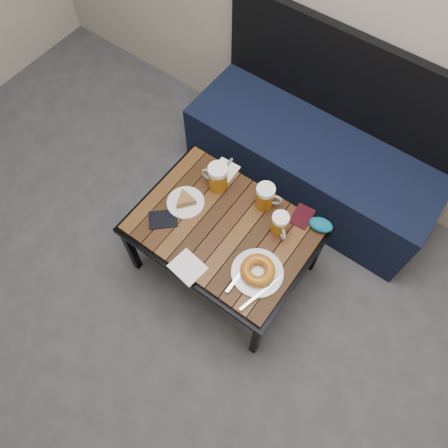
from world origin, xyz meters
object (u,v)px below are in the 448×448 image
Objects in this scene: cafe_table at (224,231)px; beer_mug_right at (280,224)px; knit_pouch at (321,225)px; passport_navy at (163,219)px; beer_mug_left at (217,177)px; passport_burgundy at (302,216)px; bench at (313,159)px; beer_mug_centre at (265,197)px; plate_bagel at (257,271)px; plate_pie at (185,201)px.

beer_mug_right is (0.21, 0.13, 0.11)m from cafe_table.
cafe_table is 7.51× the size of knit_pouch.
cafe_table is at bearing 75.46° from passport_navy.
beer_mug_left is 1.14× the size of passport_navy.
cafe_table is at bearing -141.27° from passport_burgundy.
passport_burgundy is (0.18, -0.47, 0.20)m from bench.
knit_pouch is (0.28, 0.05, -0.05)m from beer_mug_centre.
beer_mug_centre reaches higher than knit_pouch.
plate_bagel reaches higher than knit_pouch.
plate_pie is at bearing -178.70° from cafe_table.
plate_bagel is 0.36m from passport_burgundy.
beer_mug_right is at bearing -78.09° from bench.
beer_mug_left is at bearing -169.46° from knit_pouch.
plate_pie reaches higher than passport_burgundy.
beer_mug_right is (0.37, -0.03, -0.01)m from beer_mug_left.
knit_pouch reaches higher than cafe_table.
passport_burgundy is 0.10m from knit_pouch.
plate_bagel reaches higher than passport_navy.
plate_bagel is 2.67× the size of knit_pouch.
plate_pie is 0.14m from passport_navy.
beer_mug_left is 0.53m from knit_pouch.
bench reaches higher than plate_bagel.
passport_burgundy reaches higher than cafe_table.
beer_mug_left is 0.25m from beer_mug_centre.
passport_burgundy is at bearing -173.92° from beer_mug_left.
beer_mug_right is at bearing -138.87° from knit_pouch.
beer_mug_centre is 0.78× the size of plate_pie.
beer_mug_right is (0.13, -0.08, -0.01)m from beer_mug_centre.
beer_mug_left is 1.08× the size of beer_mug_centre.
beer_mug_centre is 0.38m from plate_pie.
cafe_table is at bearing 158.21° from plate_bagel.
cafe_table is 5.58× the size of beer_mug_left.
bench is at bearing 120.26° from knit_pouch.
beer_mug_left reaches higher than beer_mug_right.
plate_bagel is at bearing -21.79° from cafe_table.
plate_bagel is at bearing -86.02° from beer_mug_centre.
beer_mug_right reaches higher than knit_pouch.
beer_mug_left is at bearing 166.33° from beer_mug_centre.
passport_navy is (-0.47, -0.27, -0.06)m from beer_mug_right.
beer_mug_centre is at bearing -90.48° from bench.
beer_mug_centre is 1.06× the size of passport_navy.
passport_navy is at bearing -112.63° from beer_mug_right.
bench reaches higher than passport_burgundy.
beer_mug_left reaches higher than cafe_table.
beer_mug_centre reaches higher than plate_bagel.
passport_navy is (-0.03, -0.13, -0.02)m from plate_pie.
cafe_table is at bearing -136.34° from beer_mug_centre.
beer_mug_left is 0.19m from plate_pie.
beer_mug_left is 0.49m from plate_bagel.
beer_mug_centre reaches higher than passport_burgundy.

